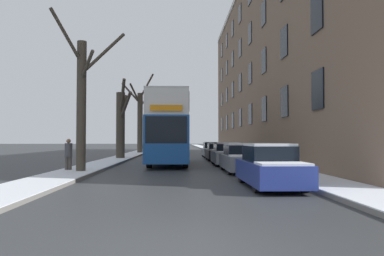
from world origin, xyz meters
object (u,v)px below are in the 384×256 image
object	(u,v)px
bare_tree_left_0	(82,100)
oncoming_van	(159,143)
parked_car_1	(241,159)
double_decker_bus	(169,126)
parked_car_4	(212,150)
parked_car_0	(270,167)
pedestrian_left_sidewalk	(68,154)
parked_car_3	(218,152)
parked_car_2	(227,155)
bare_tree_left_2	(140,118)
bare_tree_left_1	(121,122)

from	to	relation	value
bare_tree_left_0	oncoming_van	xyz separation A→B (m)	(2.30, 26.67, -2.31)
parked_car_1	oncoming_van	size ratio (longest dim) A/B	0.79
double_decker_bus	parked_car_1	world-z (taller)	double_decker_bus
parked_car_4	bare_tree_left_0	bearing A→B (deg)	-114.42
bare_tree_left_0	parked_car_0	world-z (taller)	bare_tree_left_0
oncoming_van	pedestrian_left_sidewalk	distance (m)	26.16
parked_car_3	parked_car_2	bearing A→B (deg)	-90.00
parked_car_2	parked_car_4	bearing A→B (deg)	90.00
bare_tree_left_2	double_decker_bus	world-z (taller)	bare_tree_left_2
bare_tree_left_2	parked_car_1	bearing A→B (deg)	-73.39
double_decker_bus	bare_tree_left_1	bearing A→B (deg)	125.83
parked_car_2	pedestrian_left_sidewalk	size ratio (longest dim) A/B	2.34
parked_car_2	pedestrian_left_sidewalk	bearing A→B (deg)	-148.28
parked_car_1	oncoming_van	world-z (taller)	oncoming_van
bare_tree_left_0	pedestrian_left_sidewalk	xyz separation A→B (m)	(-0.82, 0.70, -2.63)
bare_tree_left_2	pedestrian_left_sidewalk	world-z (taller)	bare_tree_left_2
parked_car_4	oncoming_van	distance (m)	10.93
bare_tree_left_2	parked_car_2	world-z (taller)	bare_tree_left_2
bare_tree_left_1	parked_car_4	world-z (taller)	bare_tree_left_1
bare_tree_left_1	parked_car_2	size ratio (longest dim) A/B	1.65
parked_car_0	parked_car_4	distance (m)	22.50
bare_tree_left_0	double_decker_bus	distance (m)	8.40
parked_car_2	pedestrian_left_sidewalk	xyz separation A→B (m)	(-8.65, -5.35, 0.25)
bare_tree_left_1	oncoming_van	size ratio (longest dim) A/B	1.13
bare_tree_left_0	oncoming_van	distance (m)	26.87
parked_car_1	parked_car_3	xyz separation A→B (m)	(0.00, 11.16, -0.02)
pedestrian_left_sidewalk	parked_car_4	bearing A→B (deg)	-116.16
parked_car_1	pedestrian_left_sidewalk	world-z (taller)	pedestrian_left_sidewalk
parked_car_2	bare_tree_left_1	bearing A→B (deg)	138.70
bare_tree_left_1	pedestrian_left_sidewalk	distance (m)	12.54
double_decker_bus	parked_car_3	xyz separation A→B (m)	(3.82, 4.67, -1.91)
bare_tree_left_2	bare_tree_left_1	bearing A→B (deg)	-90.72
double_decker_bus	parked_car_2	size ratio (longest dim) A/B	2.81
parked_car_2	parked_car_3	world-z (taller)	parked_car_2
parked_car_0	oncoming_van	size ratio (longest dim) A/B	0.79
parked_car_3	oncoming_van	world-z (taller)	oncoming_van
bare_tree_left_1	double_decker_bus	bearing A→B (deg)	-54.17
parked_car_2	parked_car_0	bearing A→B (deg)	-90.00
double_decker_bus	parked_car_3	world-z (taller)	double_decker_bus
parked_car_4	bare_tree_left_1	bearing A→B (deg)	-151.97
parked_car_1	parked_car_2	size ratio (longest dim) A/B	1.15
double_decker_bus	parked_car_2	distance (m)	4.45
parked_car_4	pedestrian_left_sidewalk	world-z (taller)	pedestrian_left_sidewalk
bare_tree_left_1	parked_car_1	size ratio (longest dim) A/B	1.43
bare_tree_left_1	oncoming_van	xyz separation A→B (m)	(2.42, 13.65, -1.90)
oncoming_van	bare_tree_left_2	bearing A→B (deg)	174.97
bare_tree_left_2	parked_car_4	xyz separation A→B (m)	(7.77, -9.62, -3.62)
parked_car_3	parked_car_4	distance (m)	5.27
bare_tree_left_1	parked_car_4	xyz separation A→B (m)	(7.94, 4.23, -2.48)
double_decker_bus	pedestrian_left_sidewalk	world-z (taller)	double_decker_bus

